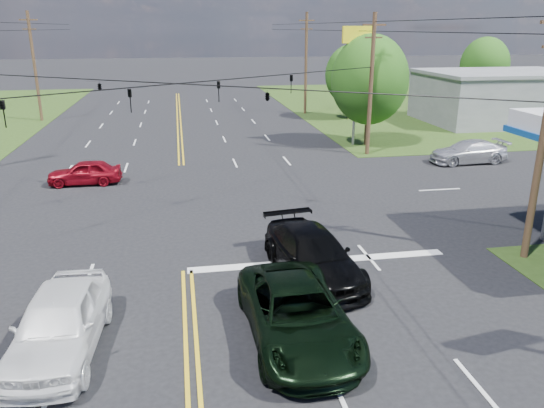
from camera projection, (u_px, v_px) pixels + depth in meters
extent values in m
plane|color=black|center=(184.00, 204.00, 26.97)|extent=(280.00, 280.00, 0.00)
cube|color=#263D13|center=(478.00, 103.00, 62.62)|extent=(46.00, 48.00, 0.03)
cube|color=silver|center=(319.00, 261.00, 20.32)|extent=(10.00, 0.50, 0.02)
cube|color=slate|center=(501.00, 98.00, 49.89)|extent=(14.00, 10.00, 4.40)
cylinder|color=#442F1C|center=(543.00, 137.00, 19.20)|extent=(0.28, 0.28, 9.50)
cylinder|color=#442F1C|center=(371.00, 86.00, 36.02)|extent=(0.28, 0.28, 9.50)
cube|color=#442F1C|center=(374.00, 25.00, 34.77)|extent=(1.60, 0.12, 0.12)
cube|color=#442F1C|center=(374.00, 38.00, 35.02)|extent=(1.20, 0.10, 0.10)
cylinder|color=#442F1C|center=(35.00, 67.00, 49.41)|extent=(0.28, 0.28, 10.00)
cube|color=#442F1C|center=(28.00, 20.00, 48.09)|extent=(1.60, 0.12, 0.12)
cube|color=#442F1C|center=(29.00, 29.00, 48.34)|extent=(1.20, 0.10, 0.10)
cylinder|color=#442F1C|center=(306.00, 64.00, 53.69)|extent=(0.28, 0.28, 10.00)
cube|color=#442F1C|center=(307.00, 20.00, 52.36)|extent=(1.60, 0.12, 0.12)
cube|color=#442F1C|center=(307.00, 29.00, 52.61)|extent=(1.20, 0.10, 0.10)
imported|color=black|center=(4.00, 114.00, 19.98)|extent=(0.17, 0.21, 1.05)
imported|color=black|center=(130.00, 101.00, 23.57)|extent=(0.17, 0.21, 1.05)
imported|color=black|center=(219.00, 92.00, 26.94)|extent=(0.17, 0.21, 1.05)
imported|color=black|center=(291.00, 84.00, 30.53)|extent=(0.17, 0.21, 1.05)
imported|color=black|center=(100.00, 86.00, 27.05)|extent=(1.24, 0.26, 0.50)
imported|color=black|center=(267.00, 95.00, 23.29)|extent=(1.24, 0.26, 0.50)
cylinder|color=black|center=(459.00, 19.00, 24.43)|extent=(0.04, 100.00, 0.04)
cylinder|color=black|center=(458.00, 33.00, 24.62)|extent=(0.04, 100.00, 0.04)
cylinder|color=#442F1C|center=(367.00, 123.00, 39.96)|extent=(0.36, 0.36, 3.30)
ellipsoid|color=#1F5316|center=(370.00, 80.00, 38.94)|extent=(5.70, 5.70, 6.60)
cylinder|color=#442F1C|center=(350.00, 104.00, 51.66)|extent=(0.36, 0.36, 2.86)
ellipsoid|color=#1F5316|center=(351.00, 75.00, 50.77)|extent=(4.94, 4.94, 5.72)
cylinder|color=#442F1C|center=(481.00, 92.00, 60.10)|extent=(0.36, 0.36, 3.08)
ellipsoid|color=#1F5316|center=(485.00, 65.00, 59.15)|extent=(5.32, 5.32, 6.16)
imported|color=black|center=(297.00, 314.00, 14.99)|extent=(2.88, 6.00, 1.65)
imported|color=black|center=(313.00, 255.00, 18.87)|extent=(3.11, 6.02, 1.67)
imported|color=white|center=(59.00, 323.00, 14.40)|extent=(2.45, 5.39, 1.79)
imported|color=maroon|center=(85.00, 172.00, 30.16)|extent=(4.08, 1.67, 1.38)
imported|color=silver|center=(468.00, 152.00, 34.95)|extent=(5.17, 2.25, 1.48)
cylinder|color=#A5A5AA|center=(356.00, 87.00, 39.11)|extent=(0.20, 0.20, 8.65)
cube|color=yellow|center=(358.00, 35.00, 37.93)|extent=(2.39, 0.46, 1.19)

